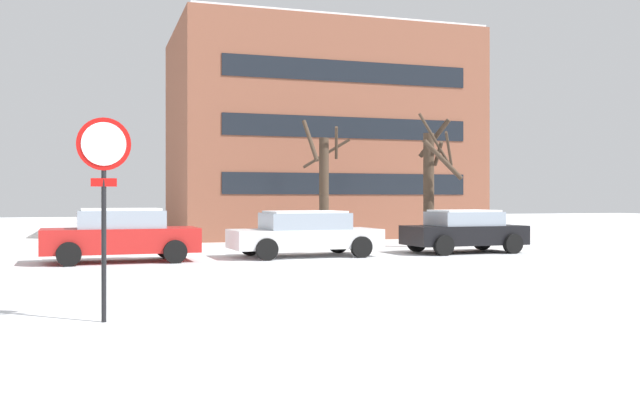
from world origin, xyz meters
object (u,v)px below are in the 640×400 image
stop_sign (104,178)px  parked_car_white (305,233)px  parked_car_red (121,235)px  parked_car_black (464,231)px

stop_sign → parked_car_white: bearing=59.4°
parked_car_red → parked_car_white: bearing=2.4°
stop_sign → parked_car_red: (0.58, 9.88, -1.29)m
parked_car_white → parked_car_black: bearing=-0.8°
parked_car_red → parked_car_white: (5.40, 0.22, -0.04)m
parked_car_white → stop_sign: bearing=-120.6°
stop_sign → parked_car_white: 11.81m
stop_sign → parked_car_black: bearing=41.4°
stop_sign → parked_car_black: size_ratio=0.74×
parked_car_white → parked_car_black: 5.40m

